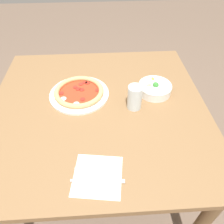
% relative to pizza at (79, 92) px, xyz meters
% --- Properties ---
extents(ground_plane, '(8.00, 8.00, 0.00)m').
position_rel_pizza_xyz_m(ground_plane, '(0.09, 0.10, -0.76)').
color(ground_plane, brown).
extents(dining_table, '(1.06, 1.09, 0.74)m').
position_rel_pizza_xyz_m(dining_table, '(0.09, 0.10, -0.12)').
color(dining_table, olive).
rests_on(dining_table, ground_plane).
extents(pizza, '(0.31, 0.31, 0.04)m').
position_rel_pizza_xyz_m(pizza, '(0.00, 0.00, 0.00)').
color(pizza, white).
rests_on(pizza, dining_table).
extents(bowl, '(0.18, 0.18, 0.07)m').
position_rel_pizza_xyz_m(bowl, '(0.00, 0.40, 0.01)').
color(bowl, white).
rests_on(bowl, dining_table).
extents(napkin, '(0.20, 0.20, 0.00)m').
position_rel_pizza_xyz_m(napkin, '(0.48, 0.09, -0.02)').
color(napkin, white).
rests_on(napkin, dining_table).
extents(fork, '(0.02, 0.17, 0.00)m').
position_rel_pizza_xyz_m(fork, '(0.46, 0.09, -0.01)').
color(fork, silver).
rests_on(fork, napkin).
extents(knife, '(0.03, 0.20, 0.01)m').
position_rel_pizza_xyz_m(knife, '(0.50, 0.08, -0.01)').
color(knife, silver).
rests_on(knife, napkin).
extents(glass, '(0.07, 0.07, 0.12)m').
position_rel_pizza_xyz_m(glass, '(0.11, 0.28, 0.04)').
color(glass, silver).
rests_on(glass, dining_table).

